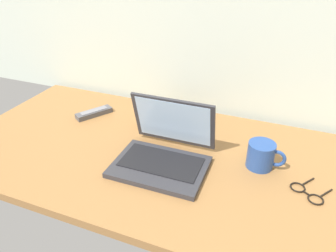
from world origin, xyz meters
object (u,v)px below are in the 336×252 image
(laptop, at_px, (165,151))
(coffee_mug, at_px, (262,155))
(eyeglasses, at_px, (307,193))
(book_stack, at_px, (171,115))
(remote_control_near, at_px, (94,113))

(laptop, xyz_separation_m, coffee_mug, (0.31, 0.09, -0.00))
(coffee_mug, height_order, eyeglasses, coffee_mug)
(laptop, height_order, book_stack, laptop)
(book_stack, bearing_deg, laptop, -73.03)
(remote_control_near, distance_m, book_stack, 0.35)
(laptop, distance_m, remote_control_near, 0.47)
(coffee_mug, height_order, remote_control_near, coffee_mug)
(book_stack, bearing_deg, eyeglasses, -24.61)
(remote_control_near, xyz_separation_m, book_stack, (0.34, 0.06, 0.03))
(remote_control_near, bearing_deg, eyeglasses, -12.35)
(laptop, height_order, remote_control_near, laptop)
(remote_control_near, height_order, eyeglasses, remote_control_near)
(book_stack, bearing_deg, coffee_mug, -22.54)
(laptop, relative_size, book_stack, 1.42)
(coffee_mug, relative_size, eyeglasses, 0.94)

